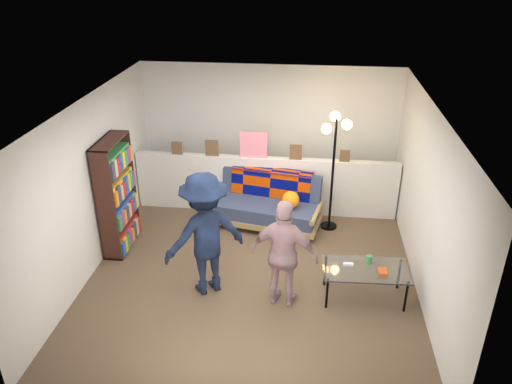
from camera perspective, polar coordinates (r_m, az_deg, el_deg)
ground at (r=7.24m, az=-0.36°, el=-8.88°), size 5.00×5.00×0.00m
room_shell at (r=6.85m, az=0.07°, el=4.92°), size 4.60×5.05×2.45m
half_wall_ledge at (r=8.53m, az=1.07°, el=0.84°), size 4.45×0.15×1.00m
ledge_decor at (r=8.27m, az=-0.48°, el=5.09°), size 2.97×0.02×0.45m
futon_sofa at (r=8.21m, az=1.38°, el=-1.41°), size 1.89×1.14×0.76m
bookshelf at (r=7.67m, az=-15.61°, el=-0.74°), size 0.29×0.86×1.73m
coffee_table at (r=6.64m, az=12.47°, el=-8.75°), size 1.12×0.64×0.57m
floor_lamp at (r=7.79m, az=8.95°, el=4.93°), size 0.45×0.37×1.94m
person_left at (r=6.46m, az=-5.85°, el=-4.83°), size 1.26×1.13×1.69m
person_right at (r=6.25m, az=3.26°, el=-7.15°), size 0.91×0.53×1.47m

